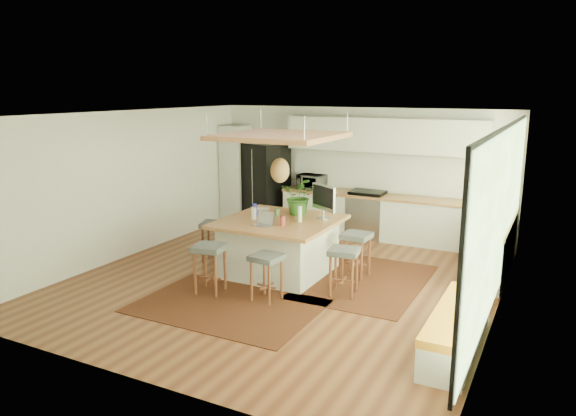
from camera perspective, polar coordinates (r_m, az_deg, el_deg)
The scene contains 36 objects.
floor at distance 9.00m, azimuth -0.32°, elevation -7.60°, with size 7.00×7.00×0.00m, color #562A18.
ceiling at distance 8.46m, azimuth -0.35°, elevation 9.85°, with size 7.00×7.00×0.00m, color white.
wall_back at distance 11.80m, azimuth 7.56°, elevation 3.88°, with size 6.50×6.50×0.00m, color silver.
wall_front at distance 5.85m, azimuth -16.44°, elevation -5.29°, with size 6.50×6.50×0.00m, color silver.
wall_left at distance 10.51m, azimuth -16.27°, elevation 2.44°, with size 7.00×7.00×0.00m, color silver.
wall_right at distance 7.72m, azimuth 21.59°, elevation -1.41°, with size 7.00×7.00×0.00m, color silver.
window_wall at distance 7.72m, azimuth 21.39°, elevation -1.02°, with size 0.10×6.20×2.60m, color black, non-canonical shape.
pantry at distance 12.84m, azimuth -5.47°, elevation 3.60°, with size 0.55×0.60×2.25m, color silver.
back_counter_base at distance 11.50m, azimuth 9.47°, elevation -1.03°, with size 4.20×0.60×0.88m, color silver.
back_counter_top at distance 11.40m, azimuth 9.55°, elevation 1.22°, with size 4.24×0.64×0.05m, color #9A5D36.
backsplash at distance 11.61m, azimuth 10.08°, elevation 3.65°, with size 4.20×0.02×0.80m, color white.
upper_cabinets at distance 11.37m, azimuth 9.99°, elevation 7.54°, with size 4.20×0.34×0.70m, color silver.
range at distance 11.56m, azimuth 8.30°, elevation -0.61°, with size 0.76×0.62×1.00m, color #A5A5AA, non-canonical shape.
right_counter_base at distance 9.91m, azimuth 20.55°, elevation -3.85°, with size 0.60×2.50×0.88m, color silver.
right_counter_top at distance 9.79m, azimuth 20.75°, elevation -1.26°, with size 0.64×2.54×0.05m, color #9A5D36.
window_bench at distance 6.97m, azimuth 17.29°, elevation -12.12°, with size 0.52×2.00×0.50m, color silver, non-canonical shape.
ceiling_panel at distance 9.01m, azimuth -0.86°, elevation 5.85°, with size 1.86×1.86×0.80m, color #9A5D36, non-canonical shape.
rug_near at distance 8.03m, azimuth -6.41°, elevation -10.19°, with size 2.60×1.80×0.01m, color black.
rug_right at distance 9.02m, azimuth 8.15°, elevation -7.65°, with size 1.80×2.60×0.01m, color black.
fridge at distance 12.44m, azimuth -2.37°, elevation 2.42°, with size 0.94×0.73×1.88m, color black, non-canonical shape.
island at distance 9.22m, azimuth -0.91°, elevation -4.07°, with size 1.85×1.85×0.93m, color #9A5D36, non-canonical shape.
stool_near_left at distance 8.45m, azimuth -8.18°, elevation -6.51°, with size 0.45×0.45×0.76m, color #43474B, non-canonical shape.
stool_near_right at distance 8.07m, azimuth -2.26°, elevation -7.33°, with size 0.42×0.42×0.71m, color #43474B, non-canonical shape.
stool_right_front at distance 8.31m, azimuth 5.86°, elevation -6.78°, with size 0.43×0.43×0.73m, color #43474B, non-canonical shape.
stool_right_back at distance 9.12m, azimuth 7.15°, elevation -5.06°, with size 0.44×0.44×0.75m, color #43474B, non-canonical shape.
stool_left_side at distance 9.96m, azimuth -7.74°, elevation -3.59°, with size 0.43×0.43×0.73m, color #43474B, non-canonical shape.
laptop at distance 8.69m, azimuth -2.74°, elevation -1.10°, with size 0.31×0.33×0.23m, color #A5A5AA, non-canonical shape.
monitor at distance 9.15m, azimuth 3.74°, elevation 0.48°, with size 0.63×0.23×0.59m, color #A5A5AA, non-canonical shape.
microwave at distance 11.91m, azimuth 2.50°, elevation 2.93°, with size 0.58×0.32×0.39m, color #A5A5AA.
island_plant at distance 9.43m, azimuth 1.22°, elevation 0.86°, with size 0.60×0.67×0.52m, color #1E4C19.
island_bowl at distance 9.72m, azimuth -2.64°, elevation -0.20°, with size 0.23×0.23×0.06m, color silver.
island_bottle_0 at distance 9.42m, azimuth -3.59°, elevation -0.20°, with size 0.07×0.07×0.19m, color #333CCD.
island_bottle_1 at distance 9.14m, azimuth -3.58°, elevation -0.60°, with size 0.07×0.07×0.19m, color silver.
island_bottle_2 at distance 8.70m, azimuth -0.40°, elevation -1.24°, with size 0.07×0.07×0.19m, color #AD393A.
island_bottle_3 at distance 8.96m, azimuth 1.20°, elevation -0.84°, with size 0.07×0.07×0.19m, color silver.
island_bottle_4 at distance 9.38m, azimuth -1.28°, elevation -0.24°, with size 0.07×0.07×0.19m, color #638952.
Camera 1 is at (3.91, -7.50, 3.08)m, focal length 33.84 mm.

